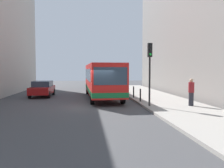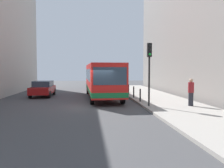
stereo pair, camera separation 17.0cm
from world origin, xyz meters
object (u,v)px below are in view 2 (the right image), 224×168
Objects in this scene: bus at (102,79)px; car_beside_bus at (43,88)px; bollard_near at (140,95)px; bollard_mid at (134,92)px; bollard_farthest at (125,88)px; traffic_light at (149,62)px; pedestrian_near_signal at (191,92)px; bollard_far at (129,89)px; car_behind_bus at (100,83)px.

bus is 2.52× the size of car_beside_bus.
bollard_near and bollard_mid have the same top height.
bollard_near is 7.89m from bollard_farthest.
traffic_light reaches higher than pedestrian_near_signal.
bus reaches higher than bollard_near.
bollard_near is at bearing 145.68° from car_beside_bus.
bollard_far is at bearing 177.63° from car_beside_bus.
bollard_farthest is at bearing 112.40° from car_behind_bus.
car_beside_bus is 11.66m from traffic_light.
car_beside_bus is 0.99× the size of car_behind_bus.
bus is 11.70× the size of bollard_far.
car_beside_bus is 13.71m from pedestrian_near_signal.
traffic_light is 4.32× the size of bollard_mid.
bus reaches higher than bollard_farthest.
pedestrian_near_signal is (2.74, -0.25, -1.96)m from traffic_light.
car_behind_bus is at bearing -93.77° from bus.
car_behind_bus is 2.49× the size of pedestrian_near_signal.
bollard_farthest is (8.16, 2.24, -0.16)m from car_beside_bus.
pedestrian_near_signal is at bearing 143.80° from car_beside_bus.
bus is 11.70× the size of bollard_mid.
pedestrian_near_signal is (11.00, -8.17, 0.27)m from car_beside_bus.
car_beside_bus reaches higher than bollard_farthest.
traffic_light is 7.89m from bollard_far.
traffic_light is at bearing 100.60° from car_behind_bus.
pedestrian_near_signal is at bearing 109.32° from car_behind_bus.
car_beside_bus is 2.46× the size of pedestrian_near_signal.
car_behind_bus reaches higher than bollard_farthest.
bollard_far is at bearing -154.43° from bus.
bus is 6.83m from traffic_light.
pedestrian_near_signal reaches higher than bollard_far.
traffic_light is 4.32× the size of bollard_near.
pedestrian_near_signal reaches higher than bollard_farthest.
traffic_light is at bearing -89.24° from bollard_far.
bus is 10.49m from car_behind_bus.
car_behind_bus is at bearing 104.68° from bollard_far.
bollard_near is at bearing -90.00° from bollard_far.
bus reaches higher than pedestrian_near_signal.
traffic_light is at bearing 176.89° from pedestrian_near_signal.
bollard_far is at bearing 90.00° from bollard_mid.
car_behind_bus is at bearing 99.41° from bollard_near.
pedestrian_near_signal is (5.48, -6.38, -0.68)m from bus.
car_behind_bus is 4.70× the size of bollard_farthest.
bollard_near is 1.00× the size of bollard_far.
car_beside_bus is at bearing 58.33° from car_behind_bus.
bollard_near is 1.00× the size of bollard_mid.
car_behind_bus is 4.70× the size of bollard_mid.
bollard_near is (8.16, -5.66, -0.16)m from car_beside_bus.
bollard_far is (2.37, -9.05, -0.16)m from car_behind_bus.
traffic_light is 5.44m from bollard_mid.
bollard_farthest is at bearing 90.00° from bollard_far.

